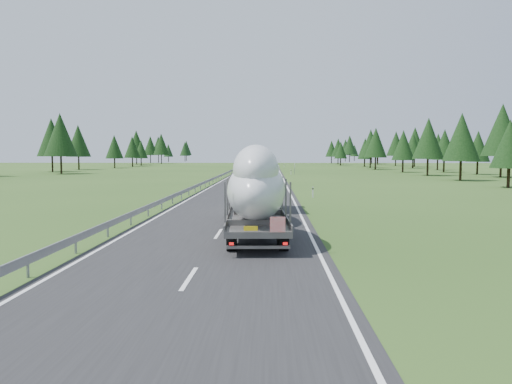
{
  "coord_description": "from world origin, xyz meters",
  "views": [
    {
      "loc": [
        2.64,
        -15.8,
        4.06
      ],
      "look_at": [
        1.84,
        11.08,
        1.98
      ],
      "focal_mm": 35.0,
      "sensor_mm": 36.0,
      "label": 1
    }
  ],
  "objects_px": {
    "distant_van": "(254,165)",
    "distant_car_dark": "(268,161)",
    "distant_car_blue": "(262,159)",
    "boat_truck": "(256,187)",
    "highway_sign": "(295,165)"
  },
  "relations": [
    {
      "from": "distant_van",
      "to": "boat_truck",
      "type": "bearing_deg",
      "value": -91.23
    },
    {
      "from": "boat_truck",
      "to": "distant_car_dark",
      "type": "bearing_deg",
      "value": 90.11
    },
    {
      "from": "distant_van",
      "to": "distant_car_blue",
      "type": "xyz_separation_m",
      "value": [
        -0.59,
        171.06,
        -0.19
      ]
    },
    {
      "from": "boat_truck",
      "to": "distant_car_dark",
      "type": "height_order",
      "value": "boat_truck"
    },
    {
      "from": "highway_sign",
      "to": "boat_truck",
      "type": "relative_size",
      "value": 0.14
    },
    {
      "from": "highway_sign",
      "to": "distant_car_blue",
      "type": "bearing_deg",
      "value": 92.68
    },
    {
      "from": "distant_car_blue",
      "to": "highway_sign",
      "type": "bearing_deg",
      "value": -87.86
    },
    {
      "from": "distant_van",
      "to": "highway_sign",
      "type": "bearing_deg",
      "value": -80.03
    },
    {
      "from": "distant_car_dark",
      "to": "distant_car_blue",
      "type": "relative_size",
      "value": 1.03
    },
    {
      "from": "boat_truck",
      "to": "distant_van",
      "type": "distance_m",
      "value": 107.79
    },
    {
      "from": "boat_truck",
      "to": "highway_sign",
      "type": "bearing_deg",
      "value": 85.52
    },
    {
      "from": "distant_car_dark",
      "to": "distant_car_blue",
      "type": "xyz_separation_m",
      "value": [
        -4.13,
        91.34,
        -0.04
      ]
    },
    {
      "from": "distant_car_dark",
      "to": "highway_sign",
      "type": "bearing_deg",
      "value": -92.04
    },
    {
      "from": "distant_van",
      "to": "distant_car_dark",
      "type": "relative_size",
      "value": 1.48
    },
    {
      "from": "highway_sign",
      "to": "distant_car_blue",
      "type": "height_order",
      "value": "highway_sign"
    }
  ]
}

